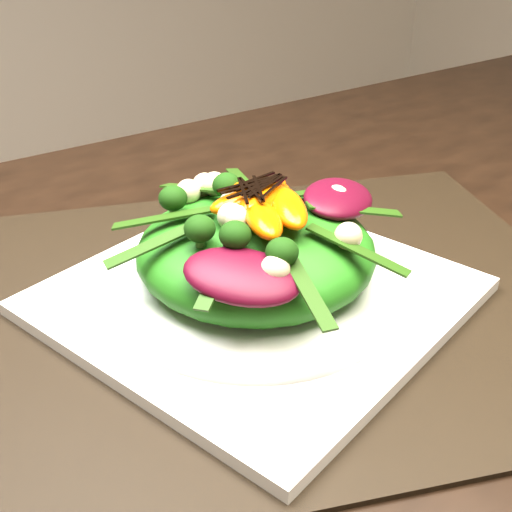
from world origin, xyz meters
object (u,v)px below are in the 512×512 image
lettuce_mound (256,251)px  orange_segment (210,201)px  placemat (256,304)px  salad_bowl (256,281)px  plate_base (256,296)px  dining_table (434,277)px

lettuce_mound → orange_segment: size_ratio=2.98×
placemat → lettuce_mound: bearing=-20.6°
salad_bowl → orange_segment: bearing=127.7°
plate_base → lettuce_mound: bearing=90.0°
lettuce_mound → plate_base: bearing=-90.0°
plate_base → lettuce_mound: lettuce_mound is taller
dining_table → salad_bowl: bearing=171.5°
dining_table → lettuce_mound: bearing=171.5°
dining_table → orange_segment: size_ratio=25.38×
placemat → salad_bowl: salad_bowl is taller
plate_base → placemat: bearing=153.4°
salad_bowl → orange_segment: 0.08m
plate_base → salad_bowl: 0.01m
dining_table → plate_base: size_ratio=5.55×
plate_base → lettuce_mound: 0.04m
placemat → plate_base: plate_base is taller
orange_segment → dining_table: bearing=-15.5°
salad_bowl → lettuce_mound: bearing=-14.0°
placemat → plate_base: size_ratio=1.90×
placemat → lettuce_mound: size_ratio=2.93×
placemat → orange_segment: bearing=127.7°
lettuce_mound → salad_bowl: bearing=166.0°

